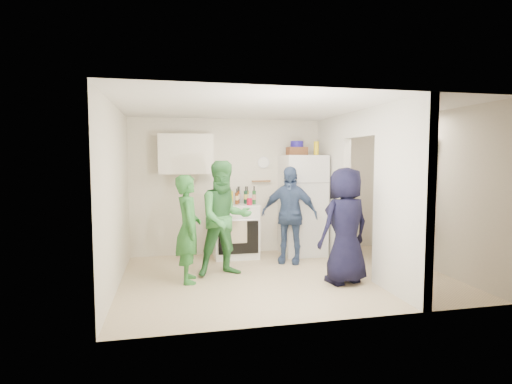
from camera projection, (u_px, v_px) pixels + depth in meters
floor at (286, 276)px, 6.00m from camera, size 4.80×4.80×0.00m
wall_back at (261, 186)px, 7.56m from camera, size 4.80×0.00×4.80m
wall_front at (332, 207)px, 4.24m from camera, size 4.80×0.00×4.80m
wall_left at (116, 197)px, 5.39m from camera, size 0.00×3.40×3.40m
wall_right at (430, 191)px, 6.40m from camera, size 0.00×3.40×3.40m
ceiling at (287, 108)px, 5.80m from camera, size 4.80×4.80×0.00m
partition_pier_back at (332, 187)px, 7.22m from camera, size 0.12×1.20×2.50m
partition_pier_front at (401, 199)px, 5.08m from camera, size 0.12×1.20×2.50m
partition_header at (362, 124)px, 6.07m from camera, size 0.12×1.00×0.40m
stove at (235, 231)px, 7.18m from camera, size 0.80×0.67×0.96m
upper_cabinet at (186, 154)px, 7.04m from camera, size 0.95×0.34×0.70m
fridge at (302, 205)px, 7.38m from camera, size 0.75×0.73×1.83m
wicker_basket at (297, 151)px, 7.33m from camera, size 0.35×0.25×0.15m
blue_bowl at (297, 144)px, 7.32m from camera, size 0.24×0.24×0.11m
yellow_cup_stack_top at (316, 148)px, 7.25m from camera, size 0.09×0.09×0.25m
wall_clock at (263, 162)px, 7.51m from camera, size 0.22×0.02×0.22m
spice_shelf at (261, 181)px, 7.50m from camera, size 0.35×0.08×0.03m
nook_window at (422, 166)px, 6.56m from camera, size 0.03×0.70×0.80m
nook_window_frame at (421, 166)px, 6.56m from camera, size 0.04×0.76×0.86m
nook_valance at (420, 145)px, 6.53m from camera, size 0.04×0.82×0.18m
yellow_cup_stack_stove at (230, 198)px, 6.89m from camera, size 0.09×0.09×0.25m
red_cup at (249, 202)px, 6.99m from camera, size 0.09×0.09×0.12m
person_green_left at (188, 229)px, 5.69m from camera, size 0.37×0.56×1.54m
person_green_center at (225, 218)px, 6.02m from camera, size 0.94×0.78×1.74m
person_denim at (289, 215)px, 6.77m from camera, size 1.04×0.79×1.64m
person_navy at (345, 226)px, 5.63m from camera, size 0.92×0.73×1.65m
person_nook at (401, 207)px, 6.67m from camera, size 0.77×1.28×1.93m
bottle_a at (219, 197)px, 7.20m from camera, size 0.06×0.06×0.25m
bottle_b at (226, 196)px, 7.01m from camera, size 0.08×0.08×0.33m
bottle_c at (230, 195)px, 7.26m from camera, size 0.07×0.07×0.30m
bottle_d at (237, 196)px, 7.11m from camera, size 0.06×0.06×0.28m
bottle_e at (239, 195)px, 7.33m from camera, size 0.07×0.07×0.30m
bottle_f at (246, 195)px, 7.20m from camera, size 0.07×0.07×0.31m
bottle_g at (247, 195)px, 7.30m from camera, size 0.06×0.06×0.31m
bottle_h at (219, 198)px, 6.96m from camera, size 0.06×0.06×0.27m
bottle_i at (238, 195)px, 7.24m from camera, size 0.06×0.06×0.31m
bottle_j at (254, 195)px, 7.08m from camera, size 0.06×0.06×0.33m
bottle_k at (224, 195)px, 7.14m from camera, size 0.08×0.08×0.32m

